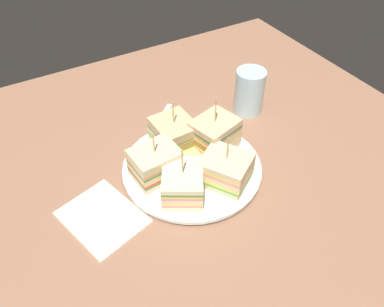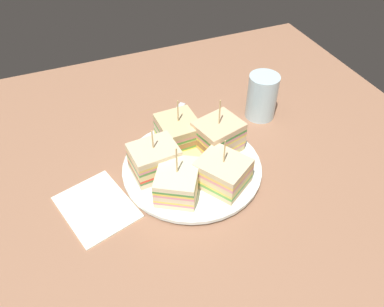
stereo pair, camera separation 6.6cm
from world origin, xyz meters
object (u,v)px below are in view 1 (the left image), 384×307
at_px(sandwich_wedge_0, 225,169).
at_px(sandwich_wedge_1, 214,134).
at_px(drinking_glass, 249,94).
at_px(napkin, 102,217).
at_px(chip_pile, 201,158).
at_px(sandwich_wedge_2, 175,134).
at_px(sandwich_wedge_3, 156,163).
at_px(spoon, 150,136).
at_px(plate, 192,168).
at_px(sandwich_wedge_4, 183,183).

bearing_deg(sandwich_wedge_0, sandwich_wedge_1, -52.28).
xyz_separation_m(sandwich_wedge_0, sandwich_wedge_1, (0.08, -0.03, 0.00)).
bearing_deg(drinking_glass, napkin, 107.32).
distance_m(chip_pile, napkin, 0.20).
bearing_deg(sandwich_wedge_2, sandwich_wedge_3, -52.84).
relative_size(sandwich_wedge_1, drinking_glass, 1.16).
xyz_separation_m(sandwich_wedge_0, spoon, (0.18, 0.06, -0.03)).
height_order(sandwich_wedge_1, sandwich_wedge_3, sandwich_wedge_1).
distance_m(plate, drinking_glass, 0.22).
bearing_deg(spoon, sandwich_wedge_2, 75.07).
xyz_separation_m(sandwich_wedge_3, sandwich_wedge_4, (-0.06, -0.02, -0.00)).
xyz_separation_m(sandwich_wedge_1, napkin, (-0.04, 0.24, -0.04)).
relative_size(sandwich_wedge_1, spoon, 0.85).
relative_size(plate, spoon, 1.93).
height_order(sandwich_wedge_1, chip_pile, sandwich_wedge_1).
bearing_deg(sandwich_wedge_4, sandwich_wedge_1, -25.32).
height_order(plate, sandwich_wedge_0, sandwich_wedge_0).
distance_m(sandwich_wedge_2, spoon, 0.07).
bearing_deg(plate, spoon, 12.56).
relative_size(sandwich_wedge_0, sandwich_wedge_4, 1.02).
distance_m(sandwich_wedge_0, spoon, 0.19).
distance_m(sandwich_wedge_2, sandwich_wedge_3, 0.08).
bearing_deg(chip_pile, sandwich_wedge_4, 127.43).
height_order(sandwich_wedge_2, napkin, sandwich_wedge_2).
relative_size(chip_pile, spoon, 0.61).
xyz_separation_m(sandwich_wedge_4, chip_pile, (0.05, -0.06, -0.02)).
height_order(sandwich_wedge_3, drinking_glass, sandwich_wedge_3).
xyz_separation_m(sandwich_wedge_3, chip_pile, (-0.01, -0.08, -0.02)).
relative_size(sandwich_wedge_2, napkin, 0.76).
xyz_separation_m(sandwich_wedge_1, drinking_glass, (0.07, -0.13, -0.00)).
relative_size(sandwich_wedge_0, sandwich_wedge_1, 0.94).
relative_size(sandwich_wedge_1, napkin, 0.85).
xyz_separation_m(plate, sandwich_wedge_3, (0.01, 0.06, 0.03)).
distance_m(plate, sandwich_wedge_3, 0.07).
height_order(sandwich_wedge_1, sandwich_wedge_2, sandwich_wedge_1).
xyz_separation_m(chip_pile, drinking_glass, (0.10, -0.17, 0.02)).
distance_m(sandwich_wedge_4, drinking_glass, 0.28).
relative_size(plate, drinking_glass, 2.62).
bearing_deg(drinking_glass, sandwich_wedge_2, 99.61).
distance_m(sandwich_wedge_0, napkin, 0.21).
distance_m(plate, sandwich_wedge_2, 0.07).
height_order(sandwich_wedge_4, chip_pile, sandwich_wedge_4).
bearing_deg(drinking_glass, sandwich_wedge_1, 118.97).
distance_m(sandwich_wedge_1, napkin, 0.24).
xyz_separation_m(sandwich_wedge_2, drinking_glass, (0.03, -0.19, 0.00)).
bearing_deg(sandwich_wedge_0, spoon, -14.21).
bearing_deg(sandwich_wedge_0, sandwich_wedge_3, 21.85).
bearing_deg(spoon, sandwich_wedge_3, 28.83).
height_order(sandwich_wedge_3, spoon, sandwich_wedge_3).
relative_size(napkin, drinking_glass, 1.36).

